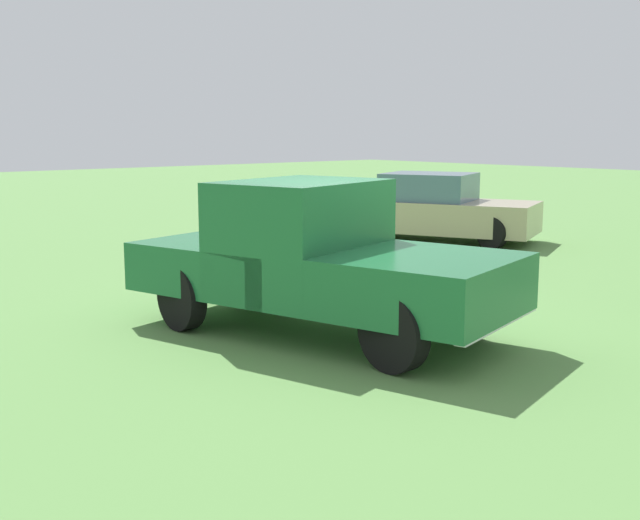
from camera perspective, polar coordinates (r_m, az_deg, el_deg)
The scene contains 3 objects.
ground_plane at distance 9.89m, azimuth 0.74°, elevation -4.79°, with size 80.00×80.00×0.00m, color #5B8C47.
pickup_truck at distance 9.39m, azimuth -0.60°, elevation 0.41°, with size 5.00×3.06×1.83m.
sedan_near at distance 17.64m, azimuth 8.43°, elevation 3.68°, with size 4.64×3.39×1.49m.
Camera 1 is at (7.18, -6.36, 2.43)m, focal length 43.94 mm.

